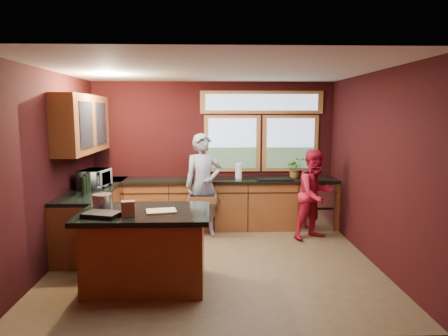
{
  "coord_description": "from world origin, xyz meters",
  "views": [
    {
      "loc": [
        -0.05,
        -5.51,
        2.12
      ],
      "look_at": [
        0.14,
        0.4,
        1.3
      ],
      "focal_mm": 32.0,
      "sensor_mm": 36.0,
      "label": 1
    }
  ],
  "objects_px": {
    "cutting_board": "(161,211)",
    "stock_pot": "(102,201)",
    "island": "(146,248)",
    "person_red": "(315,195)",
    "person_grey": "(203,185)"
  },
  "relations": [
    {
      "from": "person_red",
      "to": "cutting_board",
      "type": "relative_size",
      "value": 4.34
    },
    {
      "from": "island",
      "to": "person_grey",
      "type": "bearing_deg",
      "value": 71.8
    },
    {
      "from": "stock_pot",
      "to": "island",
      "type": "bearing_deg",
      "value": -15.26
    },
    {
      "from": "island",
      "to": "person_red",
      "type": "bearing_deg",
      "value": 35.1
    },
    {
      "from": "person_grey",
      "to": "cutting_board",
      "type": "bearing_deg",
      "value": -116.12
    },
    {
      "from": "island",
      "to": "person_grey",
      "type": "height_order",
      "value": "person_grey"
    },
    {
      "from": "person_grey",
      "to": "stock_pot",
      "type": "relative_size",
      "value": 7.41
    },
    {
      "from": "cutting_board",
      "to": "stock_pot",
      "type": "height_order",
      "value": "stock_pot"
    },
    {
      "from": "person_grey",
      "to": "stock_pot",
      "type": "height_order",
      "value": "person_grey"
    },
    {
      "from": "island",
      "to": "cutting_board",
      "type": "xyz_separation_m",
      "value": [
        0.2,
        -0.05,
        0.48
      ]
    },
    {
      "from": "person_red",
      "to": "stock_pot",
      "type": "distance_m",
      "value": 3.52
    },
    {
      "from": "person_red",
      "to": "stock_pot",
      "type": "relative_size",
      "value": 6.33
    },
    {
      "from": "island",
      "to": "person_red",
      "type": "xyz_separation_m",
      "value": [
        2.55,
        1.79,
        0.28
      ]
    },
    {
      "from": "island",
      "to": "stock_pot",
      "type": "relative_size",
      "value": 6.46
    },
    {
      "from": "cutting_board",
      "to": "stock_pot",
      "type": "relative_size",
      "value": 1.46
    }
  ]
}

